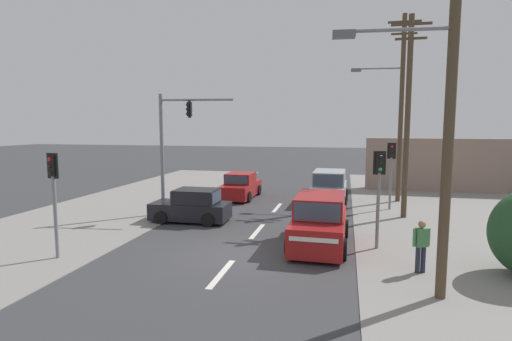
{
  "coord_description": "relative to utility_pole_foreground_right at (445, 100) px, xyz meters",
  "views": [
    {
      "loc": [
        3.58,
        -13.12,
        4.45
      ],
      "look_at": [
        -0.28,
        4.0,
        2.48
      ],
      "focal_mm": 28.0,
      "sensor_mm": 36.0,
      "label": 1
    }
  ],
  "objects": [
    {
      "name": "lane_dash_mid",
      "position": [
        -5.91,
        5.43,
        -5.07
      ],
      "size": [
        0.2,
        2.4,
        0.01
      ],
      "primitive_type": "cube",
      "color": "silver",
      "rests_on": "ground"
    },
    {
      "name": "lane_dash_far",
      "position": [
        -5.91,
        10.43,
        -5.07
      ],
      "size": [
        0.2,
        2.4,
        0.01
      ],
      "primitive_type": "cube",
      "color": "silver",
      "rests_on": "ground"
    },
    {
      "name": "utility_pole_midground_right",
      "position": [
        0.48,
        9.46,
        -0.05
      ],
      "size": [
        1.8,
        0.26,
        9.57
      ],
      "color": "#4C3D2B",
      "rests_on": "ground"
    },
    {
      "name": "lane_dash_near",
      "position": [
        -5.91,
        0.43,
        -5.07
      ],
      "size": [
        0.2,
        2.4,
        0.01
      ],
      "primitive_type": "cube",
      "color": "silver",
      "rests_on": "ground"
    },
    {
      "name": "traffic_signal_mast",
      "position": [
        -10.71,
        7.63,
        -1.24
      ],
      "size": [
        3.67,
        0.56,
        6.0
      ],
      "color": "slate",
      "rests_on": "ground"
    },
    {
      "name": "pedestal_signal_far_median",
      "position": [
        0.02,
        11.26,
        -2.66
      ],
      "size": [
        0.44,
        0.29,
        3.56
      ],
      "color": "slate",
      "rests_on": "ground"
    },
    {
      "name": "hatchback_kerbside_parked",
      "position": [
        -9.26,
        6.47,
        -4.37
      ],
      "size": [
        3.66,
        1.82,
        1.53
      ],
      "color": "black",
      "rests_on": "ground"
    },
    {
      "name": "pedestal_signal_right_kerb",
      "position": [
        -1.15,
        4.01,
        -2.66
      ],
      "size": [
        0.44,
        0.3,
        3.56
      ],
      "color": "slate",
      "rests_on": "ground"
    },
    {
      "name": "suv_crossing_left",
      "position": [
        -3.21,
        12.12,
        -4.19
      ],
      "size": [
        2.14,
        4.58,
        1.9
      ],
      "color": "#A3A8AD",
      "rests_on": "ground"
    },
    {
      "name": "ground_plane",
      "position": [
        -5.91,
        2.43,
        -5.07
      ],
      "size": [
        140.0,
        140.0,
        0.0
      ],
      "primitive_type": "plane",
      "color": "#3A3A3D"
    },
    {
      "name": "kerb_left_verge",
      "position": [
        -14.41,
        6.43,
        -5.06
      ],
      "size": [
        8.0,
        40.0,
        0.02
      ],
      "primitive_type": "cube",
      "color": "gray",
      "rests_on": "ground"
    },
    {
      "name": "pedestrian_at_kerb",
      "position": [
        -0.05,
        1.78,
        -4.15
      ],
      "size": [
        0.52,
        0.34,
        1.63
      ],
      "color": "#232838",
      "rests_on": "ground"
    },
    {
      "name": "suv_receding_far",
      "position": [
        -3.22,
        4.01,
        -4.19
      ],
      "size": [
        2.13,
        4.57,
        1.9
      ],
      "color": "maroon",
      "rests_on": "ground"
    },
    {
      "name": "sedan_oncoming_mid",
      "position": [
        -8.62,
        12.9,
        -4.37
      ],
      "size": [
        1.94,
        4.26,
        1.56
      ],
      "color": "maroon",
      "rests_on": "ground"
    },
    {
      "name": "utility_pole_background_right",
      "position": [
        0.6,
        13.75,
        0.65
      ],
      "size": [
        3.78,
        0.53,
        10.71
      ],
      "color": "#4C3D2B",
      "rests_on": "ground"
    },
    {
      "name": "utility_pole_foreground_right",
      "position": [
        0.0,
        0.0,
        0.0
      ],
      "size": [
        3.78,
        0.49,
        9.43
      ],
      "color": "#4C3D2B",
      "rests_on": "ground"
    },
    {
      "name": "shopfront_wall_far",
      "position": [
        5.09,
        18.43,
        -3.27
      ],
      "size": [
        12.0,
        1.0,
        3.6
      ],
      "primitive_type": "cube",
      "color": "gray",
      "rests_on": "ground"
    },
    {
      "name": "kerb_right_verge",
      "position": [
        3.09,
        4.43,
        -5.06
      ],
      "size": [
        10.0,
        44.0,
        0.02
      ],
      "primitive_type": "cube",
      "color": "gray",
      "rests_on": "ground"
    },
    {
      "name": "pedestal_signal_left_kerb",
      "position": [
        -11.73,
        0.55,
        -2.66
      ],
      "size": [
        0.44,
        0.3,
        3.56
      ],
      "color": "slate",
      "rests_on": "ground"
    }
  ]
}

